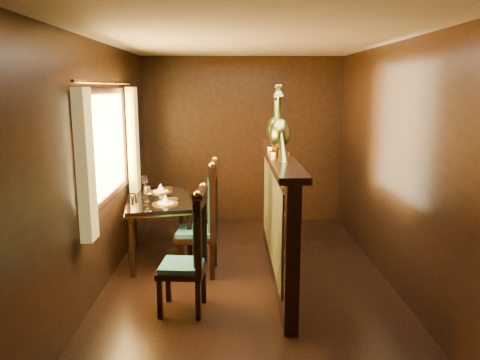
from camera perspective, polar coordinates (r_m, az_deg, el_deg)
The scene contains 8 objects.
ground at distance 5.01m, azimuth 1.02°, elevation -12.88°, with size 5.00×5.00×0.00m, color black.
room_shell at distance 4.61m, azimuth 0.02°, elevation 5.45°, with size 3.04×5.04×2.52m.
partition at distance 5.07m, azimuth 4.57°, elevation -4.05°, with size 0.26×2.70×1.36m.
dining_table at distance 5.70m, azimuth -9.93°, elevation -2.88°, with size 0.98×1.38×0.94m.
chair_left at distance 4.31m, azimuth -5.68°, elevation -8.20°, with size 0.46×0.48×1.18m.
chair_right at distance 5.15m, azimuth -4.06°, elevation -4.27°, with size 0.48×0.52×1.29m.
peacock_left at distance 4.81m, azimuth 4.92°, elevation 7.27°, with size 0.23×0.60×0.72m, color #1C5433, non-canonical shape.
peacock_right at distance 5.24m, azimuth 4.43°, elevation 7.56°, with size 0.22×0.59×0.71m, color #1C5433, non-canonical shape.
Camera 1 is at (-0.17, -4.57, 2.05)m, focal length 35.00 mm.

